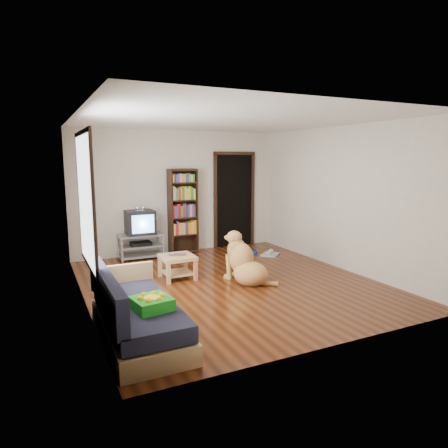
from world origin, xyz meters
name	(u,v)px	position (x,y,z in m)	size (l,w,h in m)	color
ground	(229,282)	(0.00, 0.00, 0.00)	(5.00, 5.00, 0.00)	#5A270F
ceiling	(230,120)	(0.00, 0.00, 2.60)	(5.00, 5.00, 0.00)	white
wall_back	(178,192)	(0.00, 2.50, 1.30)	(4.50, 4.50, 0.00)	beige
wall_front	(337,228)	(0.00, -2.50, 1.30)	(4.50, 4.50, 0.00)	beige
wall_left	(80,212)	(-2.25, 0.00, 1.30)	(5.00, 5.00, 0.00)	beige
wall_right	(339,198)	(2.25, 0.00, 1.30)	(5.00, 5.00, 0.00)	beige
green_cushion	(152,303)	(-1.75, -1.65, 0.48)	(0.39, 0.39, 0.13)	green
laptop	(178,255)	(-0.69, 0.55, 0.41)	(0.30, 0.20, 0.02)	silver
dog_bowl	(252,252)	(1.31, 1.56, 0.04)	(0.22, 0.22, 0.08)	navy
grey_rag	(270,254)	(1.61, 1.31, 0.01)	(0.40, 0.32, 0.03)	#999999
window	(85,201)	(-2.23, -0.50, 1.50)	(0.03, 1.46, 1.70)	white
doorway	(234,198)	(1.35, 2.48, 1.12)	(1.03, 0.05, 2.19)	black
tv_stand	(141,245)	(-0.90, 2.25, 0.27)	(0.90, 0.45, 0.50)	#99999E
crt_tv	(140,222)	(-0.90, 2.27, 0.74)	(0.55, 0.52, 0.58)	black
bookshelf	(183,207)	(0.05, 2.34, 1.00)	(0.60, 0.30, 1.80)	black
sofa	(135,316)	(-1.87, -1.38, 0.26)	(0.80, 1.80, 0.80)	tan
coffee_table	(177,262)	(-0.69, 0.58, 0.28)	(0.55, 0.55, 0.40)	tan
dog	(244,263)	(0.24, -0.07, 0.32)	(0.70, 0.96, 0.86)	tan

